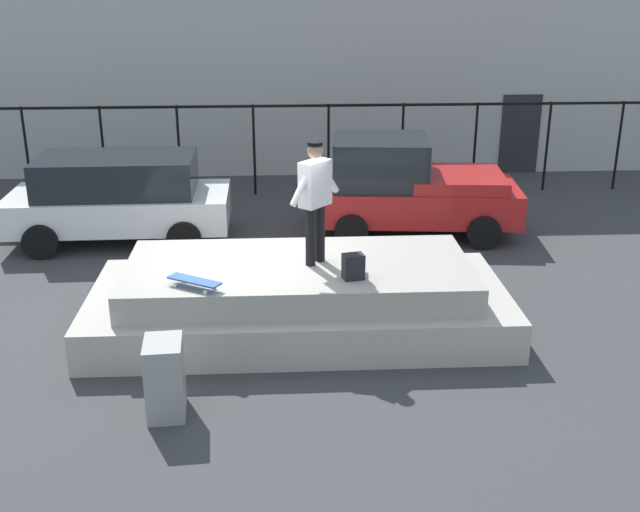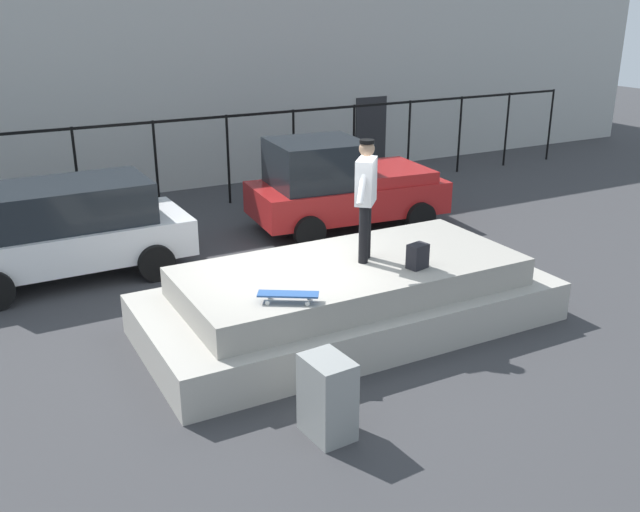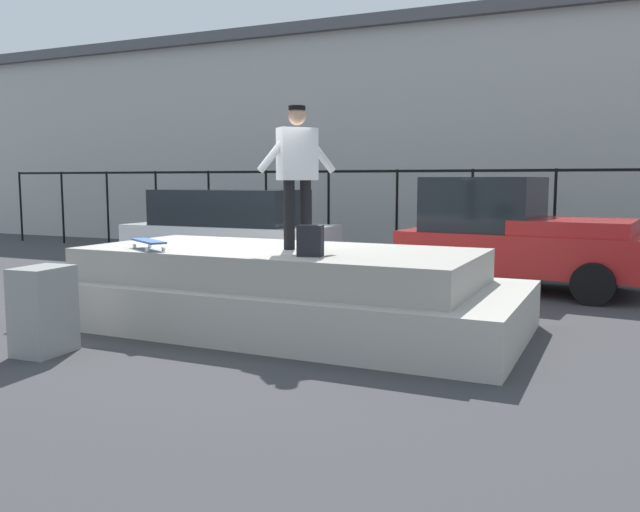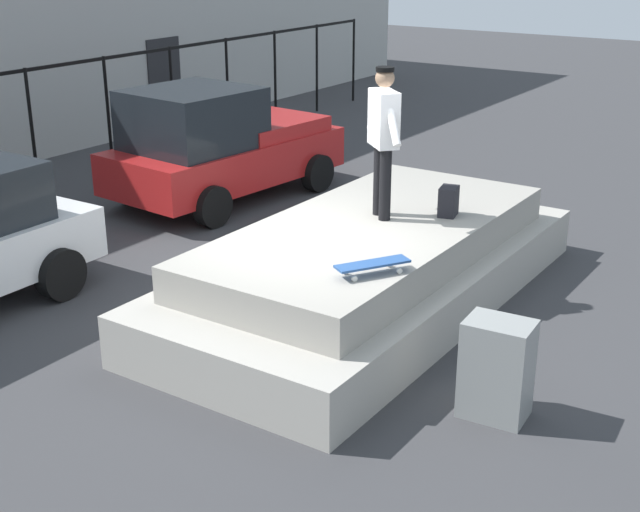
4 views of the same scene
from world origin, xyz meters
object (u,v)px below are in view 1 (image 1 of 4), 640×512
at_px(backpack, 353,267).
at_px(skateboarder, 315,194).
at_px(skateboard, 194,281).
at_px(car_white_hatchback_near, 119,196).
at_px(car_red_pickup_mid, 407,187).
at_px(utility_box, 165,378).

bearing_deg(backpack, skateboarder, -65.88).
relative_size(skateboard, car_white_hatchback_near, 0.18).
height_order(skateboard, backpack, backpack).
height_order(skateboarder, skateboard, skateboarder).
relative_size(car_red_pickup_mid, utility_box, 4.44).
bearing_deg(car_white_hatchback_near, car_red_pickup_mid, 1.90).
distance_m(backpack, utility_box, 2.98).
distance_m(skateboarder, backpack, 1.17).
bearing_deg(skateboarder, car_white_hatchback_near, 131.49).
bearing_deg(car_white_hatchback_near, backpack, -49.05).
xyz_separation_m(skateboarder, backpack, (0.49, -0.64, -0.86)).
bearing_deg(skateboarder, car_red_pickup_mid, 64.40).
xyz_separation_m(backpack, utility_box, (-2.37, -1.67, -0.70)).
bearing_deg(skateboarder, backpack, -52.67).
bearing_deg(utility_box, skateboard, 76.41).
bearing_deg(skateboard, skateboarder, 27.22).
xyz_separation_m(backpack, car_red_pickup_mid, (1.54, 4.86, -0.24)).
relative_size(skateboard, backpack, 2.14).
xyz_separation_m(skateboard, backpack, (2.13, 0.21, 0.08)).
distance_m(skateboard, utility_box, 1.61).
bearing_deg(car_red_pickup_mid, utility_box, -120.91).
bearing_deg(car_white_hatchback_near, skateboarder, -48.51).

